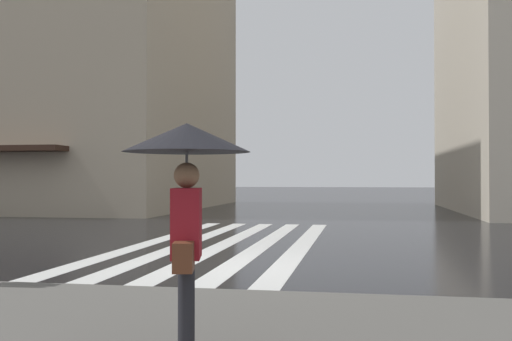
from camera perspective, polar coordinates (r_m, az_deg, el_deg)
ground_plane at (r=11.33m, az=-2.05°, el=-9.40°), size 220.00×220.00×0.00m
zebra_crossing at (r=15.43m, az=-2.86°, el=-7.09°), size 13.00×4.50×0.01m
haussmann_block_mid at (r=39.60m, az=-22.29°, el=12.77°), size 19.28×23.53×22.38m
pedestrian_in_red_jacket at (r=5.02m, az=-6.81°, el=0.46°), size 1.10×1.10×2.02m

